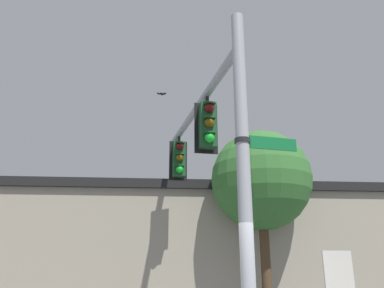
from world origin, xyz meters
name	(u,v)px	position (x,y,z in m)	size (l,w,h in m)	color
signal_pole	(244,181)	(0.00, 0.00, 3.17)	(0.23, 0.23, 6.34)	#ADB2B7
mast_arm	(197,108)	(0.19, -2.87, 5.66)	(0.19, 0.19, 5.75)	#ADB2B7
traffic_light_nearest_pole	(208,125)	(0.13, -1.96, 4.86)	(0.54, 0.49, 1.31)	black
traffic_light_mid_inner	(179,159)	(0.32, -4.91, 4.86)	(0.54, 0.49, 1.31)	black
street_name_sign	(258,142)	(-0.29, -0.02, 3.86)	(1.14, 0.27, 0.22)	#147238
bird_flying	(161,94)	(0.79, -6.00, 7.45)	(0.33, 0.22, 0.12)	black
storefront_building	(193,254)	(-1.09, -9.96, 2.27)	(14.42, 9.87, 4.52)	#A89E89
tree_by_storefront	(261,181)	(-2.32, -5.17, 4.36)	(3.11, 3.11, 5.95)	#4C3823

